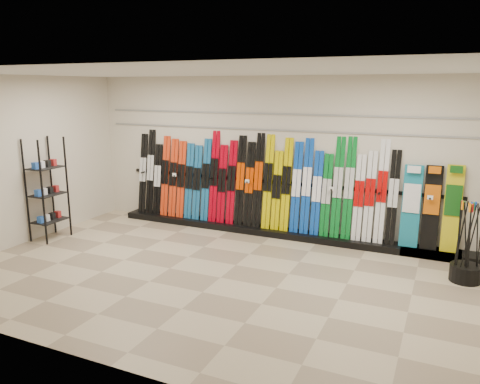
% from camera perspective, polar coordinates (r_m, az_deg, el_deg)
% --- Properties ---
extents(floor, '(8.00, 8.00, 0.00)m').
position_cam_1_polar(floor, '(7.13, -2.41, -10.39)').
color(floor, gray).
rests_on(floor, ground).
extents(back_wall, '(8.00, 0.00, 8.00)m').
position_cam_1_polar(back_wall, '(8.95, 4.73, 4.35)').
color(back_wall, beige).
rests_on(back_wall, floor).
extents(left_wall, '(0.00, 5.00, 5.00)m').
position_cam_1_polar(left_wall, '(9.19, -25.43, 3.38)').
color(left_wall, beige).
rests_on(left_wall, floor).
extents(ceiling, '(8.00, 8.00, 0.00)m').
position_cam_1_polar(ceiling, '(6.56, -2.66, 14.49)').
color(ceiling, silver).
rests_on(ceiling, back_wall).
extents(ski_rack_base, '(8.00, 0.40, 0.12)m').
position_cam_1_polar(ski_rack_base, '(9.00, 5.44, -5.03)').
color(ski_rack_base, black).
rests_on(ski_rack_base, floor).
extents(skis, '(5.37, 0.29, 1.82)m').
position_cam_1_polar(skis, '(9.07, 1.76, 0.98)').
color(skis, black).
rests_on(skis, ski_rack_base).
extents(snowboards, '(0.93, 0.22, 1.44)m').
position_cam_1_polar(snowboards, '(8.43, 22.24, -1.77)').
color(snowboards, '#14728C').
rests_on(snowboards, ski_rack_base).
extents(accessory_rack, '(0.40, 0.60, 1.90)m').
position_cam_1_polar(accessory_rack, '(9.33, -22.45, 0.32)').
color(accessory_rack, black).
rests_on(accessory_rack, floor).
extents(pole_bin, '(0.44, 0.44, 0.25)m').
position_cam_1_polar(pole_bin, '(7.70, 25.75, -8.89)').
color(pole_bin, black).
rests_on(pole_bin, floor).
extents(ski_poles, '(0.34, 0.27, 1.18)m').
position_cam_1_polar(ski_poles, '(7.52, 25.91, -5.50)').
color(ski_poles, black).
rests_on(ski_poles, pole_bin).
extents(slatwall_rail_0, '(7.60, 0.02, 0.03)m').
position_cam_1_polar(slatwall_rail_0, '(8.88, 4.74, 7.53)').
color(slatwall_rail_0, gray).
rests_on(slatwall_rail_0, back_wall).
extents(slatwall_rail_1, '(7.60, 0.02, 0.03)m').
position_cam_1_polar(slatwall_rail_1, '(8.85, 4.78, 9.46)').
color(slatwall_rail_1, gray).
rests_on(slatwall_rail_1, back_wall).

